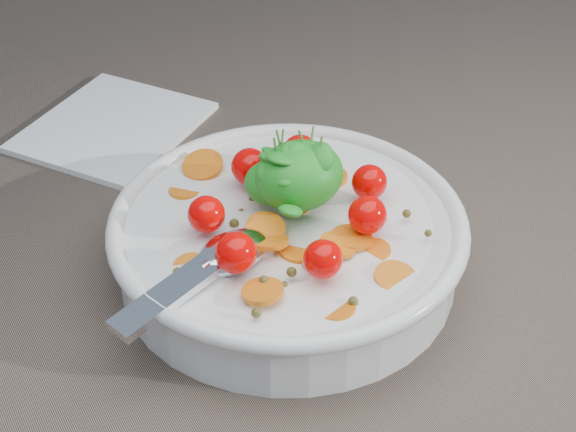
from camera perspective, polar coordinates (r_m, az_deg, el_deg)
ground at (r=0.65m, az=-3.11°, el=-3.19°), size 6.00×6.00×0.00m
bowl at (r=0.62m, az=-0.02°, el=-1.56°), size 0.27×0.25×0.11m
napkin at (r=0.82m, az=-11.24°, el=5.67°), size 0.20×0.20×0.01m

